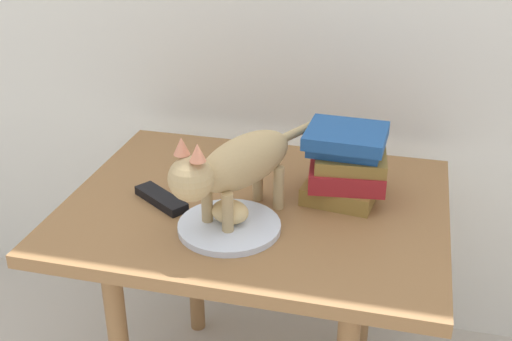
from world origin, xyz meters
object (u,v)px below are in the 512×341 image
at_px(side_table, 256,232).
at_px(cat, 235,165).
at_px(book_stack, 346,164).
at_px(tv_remote, 161,199).
at_px(plate, 229,227).
at_px(bread_roll, 230,212).

bearing_deg(side_table, cat, -103.34).
bearing_deg(side_table, book_stack, 21.77).
bearing_deg(cat, tv_remote, 168.94).
height_order(cat, tv_remote, cat).
bearing_deg(side_table, plate, -101.36).
distance_m(bread_roll, book_stack, 0.29).
relative_size(plate, cat, 0.50).
distance_m(plate, book_stack, 0.30).
height_order(book_stack, tv_remote, book_stack).
distance_m(bread_roll, tv_remote, 0.19).
distance_m(plate, tv_remote, 0.20).
bearing_deg(cat, side_table, 76.66).
bearing_deg(cat, book_stack, 38.25).
height_order(side_table, book_stack, book_stack).
distance_m(bread_roll, cat, 0.10).
relative_size(bread_roll, cat, 0.18).
distance_m(side_table, bread_roll, 0.17).
height_order(side_table, bread_roll, bread_roll).
height_order(bread_roll, tv_remote, bread_roll).
bearing_deg(plate, tv_remote, 158.07).
bearing_deg(plate, side_table, 78.64).
xyz_separation_m(plate, tv_remote, (-0.18, 0.07, 0.00)).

